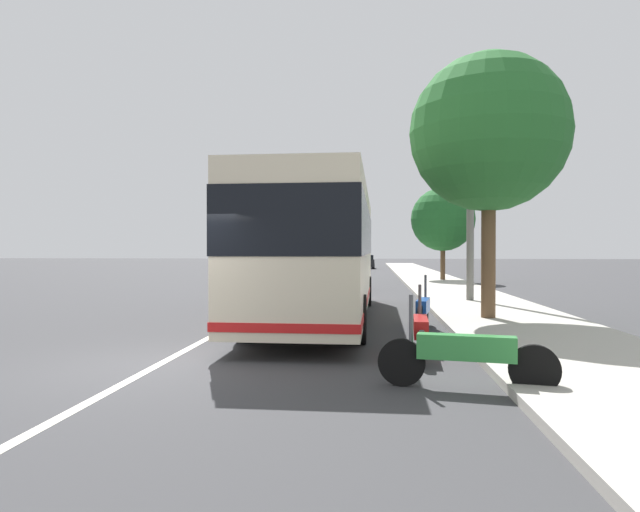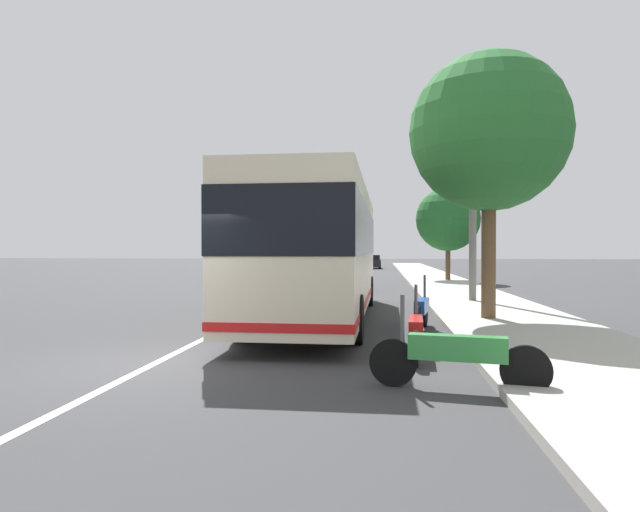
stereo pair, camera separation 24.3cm
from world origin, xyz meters
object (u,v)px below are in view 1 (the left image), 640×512
object	(u,v)px
roadside_tree_mid_block	(489,134)
car_side_street	(338,275)
coach_bus	(321,247)
motorcycle_mid_row	(465,354)
car_far_distant	(365,262)
car_behind_bus	(282,269)
roadside_tree_far_block	(443,219)
motorcycle_far_end	(421,332)
utility_pole	(470,184)
motorcycle_nearest_curb	(423,310)

from	to	relation	value
roadside_tree_mid_block	car_side_street	bearing A→B (deg)	22.68
coach_bus	roadside_tree_mid_block	distance (m)	5.30
motorcycle_mid_row	car_far_distant	size ratio (longest dim) A/B	0.53
motorcycle_mid_row	car_behind_bus	size ratio (longest dim) A/B	0.59
motorcycle_mid_row	car_side_street	bearing A→B (deg)	-70.77
car_far_distant	roadside_tree_far_block	size ratio (longest dim) A/B	0.80
motorcycle_far_end	car_behind_bus	bearing A→B (deg)	18.88
coach_bus	roadside_tree_mid_block	world-z (taller)	roadside_tree_mid_block
coach_bus	utility_pole	distance (m)	7.09
coach_bus	motorcycle_far_end	world-z (taller)	coach_bus
car_far_distant	motorcycle_nearest_curb	bearing A→B (deg)	-178.67
car_behind_bus	utility_pole	xyz separation A→B (m)	(-13.79, -8.99, 3.46)
motorcycle_mid_row	roadside_tree_mid_block	world-z (taller)	roadside_tree_mid_block
car_side_street	car_far_distant	bearing A→B (deg)	-3.20
motorcycle_nearest_curb	utility_pole	distance (m)	7.84
motorcycle_far_end	roadside_tree_mid_block	world-z (taller)	roadside_tree_mid_block
car_far_distant	roadside_tree_far_block	distance (m)	24.19
coach_bus	motorcycle_nearest_curb	size ratio (longest dim) A/B	5.40
motorcycle_far_end	motorcycle_nearest_curb	world-z (taller)	motorcycle_nearest_curb
roadside_tree_far_block	utility_pole	xyz separation A→B (m)	(-13.20, 0.73, 0.50)
roadside_tree_mid_block	roadside_tree_far_block	world-z (taller)	roadside_tree_mid_block
coach_bus	motorcycle_mid_row	xyz separation A→B (m)	(-7.28, -2.65, -1.50)
motorcycle_far_end	car_behind_bus	world-z (taller)	car_behind_bus
car_side_street	car_far_distant	distance (m)	30.67
car_far_distant	roadside_tree_mid_block	distance (m)	42.08
coach_bus	motorcycle_far_end	size ratio (longest dim) A/B	5.54
motorcycle_nearest_curb	motorcycle_far_end	bearing A→B (deg)	-175.77
utility_pole	coach_bus	bearing A→B (deg)	134.35
roadside_tree_far_block	motorcycle_nearest_curb	bearing A→B (deg)	171.47
car_side_street	motorcycle_far_end	bearing A→B (deg)	-172.83
motorcycle_mid_row	roadside_tree_far_block	bearing A→B (deg)	-86.35
roadside_tree_far_block	car_side_street	bearing A→B (deg)	141.25
motorcycle_nearest_curb	car_far_distant	world-z (taller)	car_far_distant
car_far_distant	roadside_tree_far_block	bearing A→B (deg)	-169.42
utility_pole	roadside_tree_far_block	bearing A→B (deg)	-3.18
motorcycle_nearest_curb	car_behind_bus	world-z (taller)	car_behind_bus
motorcycle_far_end	car_far_distant	xyz separation A→B (m)	(46.47, 1.63, 0.21)
roadside_tree_far_block	utility_pole	bearing A→B (deg)	176.82
coach_bus	car_side_street	xyz separation A→B (m)	(10.74, 0.20, -1.26)
roadside_tree_far_block	motorcycle_far_end	bearing A→B (deg)	171.82
coach_bus	motorcycle_mid_row	bearing A→B (deg)	-159.35
motorcycle_mid_row	car_far_distant	xyz separation A→B (m)	(48.68, 2.03, 0.18)
motorcycle_mid_row	motorcycle_nearest_curb	world-z (taller)	motorcycle_nearest_curb
car_far_distant	car_behind_bus	world-z (taller)	car_behind_bus
coach_bus	car_behind_bus	world-z (taller)	coach_bus
car_side_street	roadside_tree_far_block	distance (m)	9.67
utility_pole	car_far_distant	bearing A→B (deg)	6.53
coach_bus	motorcycle_nearest_curb	world-z (taller)	coach_bus
motorcycle_mid_row	car_side_street	distance (m)	18.24
motorcycle_far_end	motorcycle_nearest_curb	xyz separation A→B (m)	(3.25, -0.34, 0.02)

